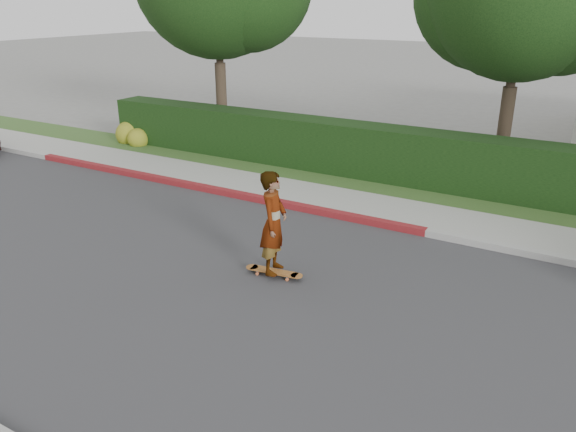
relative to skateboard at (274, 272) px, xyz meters
name	(u,v)px	position (x,y,z in m)	size (l,w,h in m)	color
ground	(287,311)	(0.81, -0.91, -0.10)	(120.00, 120.00, 0.00)	slate
road	(287,311)	(0.81, -0.91, -0.09)	(60.00, 8.00, 0.01)	#2D2D30
curb_far	(382,224)	(0.81, 3.19, -0.02)	(60.00, 0.20, 0.15)	#9E9E99
curb_red_section	(201,187)	(-4.19, 3.19, -0.02)	(12.00, 0.21, 0.15)	maroon
sidewalk_far	(396,212)	(0.81, 4.09, -0.04)	(60.00, 1.60, 0.12)	gray
planting_strip	(417,193)	(0.81, 5.69, -0.05)	(60.00, 1.60, 0.10)	#2D4C1E
hedge	(323,146)	(-2.19, 6.29, 0.65)	(15.00, 1.00, 1.50)	black
flowering_shrub	(132,136)	(-9.20, 5.83, 0.24)	(1.40, 1.00, 0.90)	#2D4C19
skateboard	(274,272)	(0.00, 0.00, 0.00)	(1.11, 0.35, 0.10)	#DE6F3D
skateboarder	(274,223)	(0.00, 0.00, 0.95)	(0.68, 0.45, 1.86)	white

